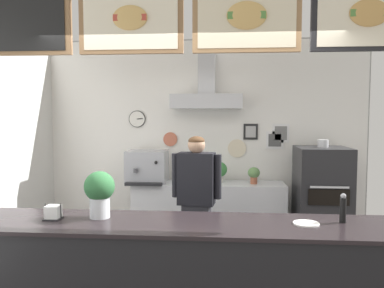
# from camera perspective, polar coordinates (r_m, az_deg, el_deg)

# --- Properties ---
(back_wall_assembly) EXTENTS (4.72, 2.70, 2.93)m
(back_wall_assembly) POSITION_cam_1_polar(r_m,az_deg,el_deg) (5.69, 1.70, 1.70)
(back_wall_assembly) COLOR gray
(back_wall_assembly) RESTS_ON ground_plane
(service_counter) EXTENTS (3.40, 0.70, 1.00)m
(service_counter) POSITION_cam_1_polar(r_m,az_deg,el_deg) (3.29, -1.03, -19.71)
(service_counter) COLOR black
(service_counter) RESTS_ON ground_plane
(back_prep_counter) EXTENTS (2.11, 0.53, 0.88)m
(back_prep_counter) POSITION_cam_1_polar(r_m,az_deg,el_deg) (5.64, 2.42, -10.11)
(back_prep_counter) COLOR silver
(back_prep_counter) RESTS_ON ground_plane
(pizza_oven) EXTENTS (0.67, 0.73, 1.51)m
(pizza_oven) POSITION_cam_1_polar(r_m,az_deg,el_deg) (5.54, 18.24, -7.69)
(pizza_oven) COLOR #232326
(pizza_oven) RESTS_ON ground_plane
(shop_worker) EXTENTS (0.55, 0.27, 1.60)m
(shop_worker) POSITION_cam_1_polar(r_m,az_deg,el_deg) (4.40, 0.63, -8.49)
(shop_worker) COLOR #232328
(shop_worker) RESTS_ON ground_plane
(espresso_machine) EXTENTS (0.55, 0.53, 0.45)m
(espresso_machine) POSITION_cam_1_polar(r_m,az_deg,el_deg) (5.58, -6.51, -3.29)
(espresso_machine) COLOR #A3A5AD
(espresso_machine) RESTS_ON back_prep_counter
(potted_rosemary) EXTENTS (0.17, 0.17, 0.23)m
(potted_rosemary) POSITION_cam_1_polar(r_m,az_deg,el_deg) (5.50, 8.94, -4.31)
(potted_rosemary) COLOR #9E563D
(potted_rosemary) RESTS_ON back_prep_counter
(potted_sage) EXTENTS (0.25, 0.25, 0.30)m
(potted_sage) POSITION_cam_1_polar(r_m,az_deg,el_deg) (5.55, 3.82, -3.83)
(potted_sage) COLOR beige
(potted_sage) RESTS_ON back_prep_counter
(condiment_plate) EXTENTS (0.20, 0.20, 0.01)m
(condiment_plate) POSITION_cam_1_polar(r_m,az_deg,el_deg) (3.19, 16.19, -10.99)
(condiment_plate) COLOR white
(condiment_plate) RESTS_ON service_counter
(pepper_grinder) EXTENTS (0.05, 0.05, 0.23)m
(pepper_grinder) POSITION_cam_1_polar(r_m,az_deg,el_deg) (3.30, 21.00, -8.67)
(pepper_grinder) COLOR black
(pepper_grinder) RESTS_ON service_counter
(basil_vase) EXTENTS (0.25, 0.25, 0.38)m
(basil_vase) POSITION_cam_1_polar(r_m,az_deg,el_deg) (3.30, -13.23, -6.85)
(basil_vase) COLOR silver
(basil_vase) RESTS_ON service_counter
(napkin_holder) EXTENTS (0.14, 0.13, 0.12)m
(napkin_holder) POSITION_cam_1_polar(r_m,az_deg,el_deg) (3.40, -19.45, -9.36)
(napkin_holder) COLOR #262628
(napkin_holder) RESTS_ON service_counter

